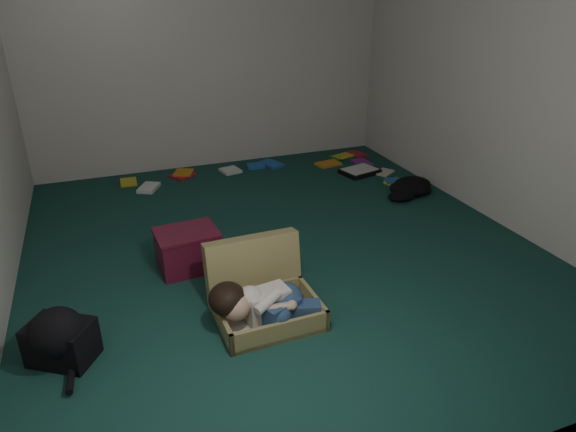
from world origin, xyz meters
TOP-DOWN VIEW (x-y plane):
  - floor at (0.00, 0.00)m, footprint 4.50×4.50m
  - wall_back at (0.00, 2.25)m, footprint 4.50×0.00m
  - wall_front at (0.00, -2.25)m, footprint 4.50×0.00m
  - wall_right at (2.00, 0.00)m, footprint 0.00×4.50m
  - suitcase at (-0.43, -0.80)m, footprint 0.66×0.64m
  - person at (-0.47, -0.96)m, footprint 0.70×0.33m
  - maroon_bin at (-0.77, -0.06)m, footprint 0.48×0.39m
  - backpack at (-1.65, -0.83)m, footprint 0.57×0.54m
  - clothing_pile at (1.60, 0.60)m, footprint 0.49×0.43m
  - paper_tray at (1.43, 1.33)m, footprint 0.46×0.39m
  - book_scatter at (0.67, 1.73)m, footprint 2.99×1.32m

SIDE VIEW (x-z plane):
  - floor at x=0.00m, z-range 0.00..0.00m
  - book_scatter at x=0.67m, z-range 0.00..0.02m
  - paper_tray at x=1.43m, z-range 0.00..0.06m
  - clothing_pile at x=1.60m, z-range 0.00..0.14m
  - backpack at x=-1.65m, z-range 0.00..0.27m
  - suitcase at x=-0.43m, z-range -0.10..0.38m
  - maroon_bin at x=-0.77m, z-range 0.00..0.31m
  - person at x=-0.47m, z-range 0.04..0.33m
  - wall_back at x=0.00m, z-range -0.95..3.55m
  - wall_front at x=0.00m, z-range -0.95..3.55m
  - wall_right at x=2.00m, z-range -0.95..3.55m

